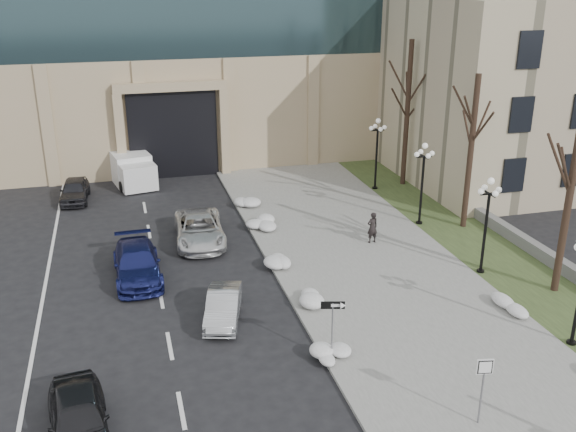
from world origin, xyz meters
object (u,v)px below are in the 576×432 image
at_px(one_way_sign, 337,312).
at_px(lamppost_d, 377,144).
at_px(keep_sign, 484,378).
at_px(lamppost_c, 423,173).
at_px(pedestrian, 372,227).
at_px(car_a, 79,419).
at_px(car_c, 137,264).
at_px(car_b, 223,306).
at_px(box_truck, 129,166).
at_px(car_d, 199,229).
at_px(lamppost_b, 487,213).
at_px(car_e, 75,190).

bearing_deg(one_way_sign, lamppost_d, 78.55).
bearing_deg(keep_sign, lamppost_c, 81.01).
xyz_separation_m(pedestrian, one_way_sign, (-5.37, -9.69, 1.04)).
relative_size(car_a, car_c, 0.85).
bearing_deg(lamppost_c, car_a, -142.86).
bearing_deg(car_c, car_b, -57.94).
bearing_deg(one_way_sign, box_truck, 119.78).
bearing_deg(car_c, keep_sign, -55.34).
bearing_deg(keep_sign, car_d, 121.60).
bearing_deg(car_b, lamppost_d, 63.41).
bearing_deg(lamppost_d, lamppost_b, -90.00).
xyz_separation_m(car_c, pedestrian, (12.02, 0.84, 0.22)).
bearing_deg(pedestrian, lamppost_d, -124.43).
relative_size(car_e, keep_sign, 1.66).
distance_m(car_e, lamppost_b, 24.79).
xyz_separation_m(car_d, keep_sign, (6.39, -16.99, 1.05)).
height_order(car_e, keep_sign, keep_sign).
relative_size(car_a, one_way_sign, 1.79).
distance_m(car_a, car_e, 22.97).
height_order(one_way_sign, keep_sign, keep_sign).
height_order(keep_sign, lamppost_d, lamppost_d).
distance_m(pedestrian, one_way_sign, 11.12).
distance_m(car_b, car_d, 8.37).
height_order(car_a, lamppost_d, lamppost_d).
relative_size(car_c, lamppost_d, 1.07).
bearing_deg(lamppost_b, car_d, 149.30).
xyz_separation_m(car_b, lamppost_b, (12.47, 1.07, 2.47)).
distance_m(car_c, keep_sign, 16.68).
distance_m(car_b, lamppost_b, 12.75).
height_order(car_a, car_b, car_a).
bearing_deg(pedestrian, box_truck, -62.30).
bearing_deg(lamppost_b, lamppost_c, 90.00).
bearing_deg(box_truck, one_way_sign, -86.45).
bearing_deg(lamppost_b, lamppost_d, 90.00).
xyz_separation_m(pedestrian, lamppost_b, (3.64, -4.62, 2.12)).
bearing_deg(lamppost_c, car_b, -148.73).
relative_size(one_way_sign, lamppost_d, 0.51).
bearing_deg(car_a, lamppost_d, 42.00).
distance_m(car_a, box_truck, 26.53).
xyz_separation_m(car_c, box_truck, (0.22, 15.58, 0.27)).
height_order(car_b, car_d, car_d).
relative_size(box_truck, one_way_sign, 2.85).
xyz_separation_m(car_a, lamppost_d, (17.90, 20.06, 2.33)).
distance_m(box_truck, lamppost_d, 16.82).
height_order(box_truck, keep_sign, keep_sign).
relative_size(car_a, lamppost_c, 0.91).
distance_m(car_a, one_way_sign, 9.21).
bearing_deg(car_b, car_c, 138.28).
bearing_deg(car_c, car_d, 44.91).
bearing_deg(car_d, lamppost_b, -27.06).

